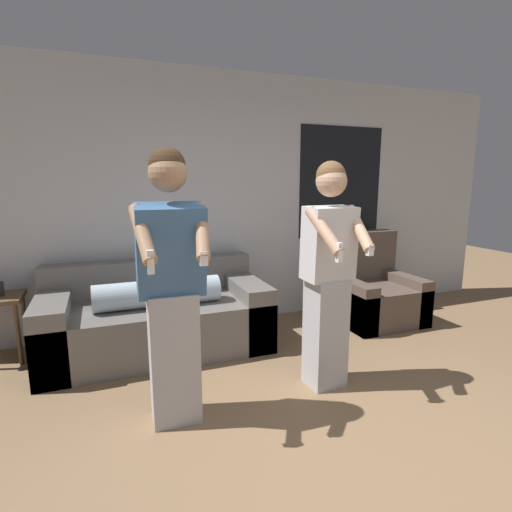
# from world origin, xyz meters

# --- Properties ---
(ground_plane) EXTENTS (14.00, 14.00, 0.00)m
(ground_plane) POSITION_xyz_m (0.00, 0.00, 0.00)
(ground_plane) COLOR #846647
(wall_back) EXTENTS (6.97, 0.07, 2.70)m
(wall_back) POSITION_xyz_m (0.02, 2.85, 1.35)
(wall_back) COLOR silver
(wall_back) RESTS_ON ground_plane
(couch) EXTENTS (2.02, 0.97, 0.80)m
(couch) POSITION_xyz_m (-0.94, 2.32, 0.31)
(couch) COLOR slate
(couch) RESTS_ON ground_plane
(armchair) EXTENTS (0.89, 0.84, 0.99)m
(armchair) POSITION_xyz_m (1.46, 2.27, 0.31)
(armchair) COLOR brown
(armchair) RESTS_ON ground_plane
(person_left) EXTENTS (0.48, 0.50, 1.77)m
(person_left) POSITION_xyz_m (-0.98, 1.10, 0.91)
(person_left) COLOR #B2B2B7
(person_left) RESTS_ON ground_plane
(person_right) EXTENTS (0.43, 0.47, 1.71)m
(person_right) POSITION_xyz_m (0.19, 1.16, 0.89)
(person_right) COLOR #B2B2B7
(person_right) RESTS_ON ground_plane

